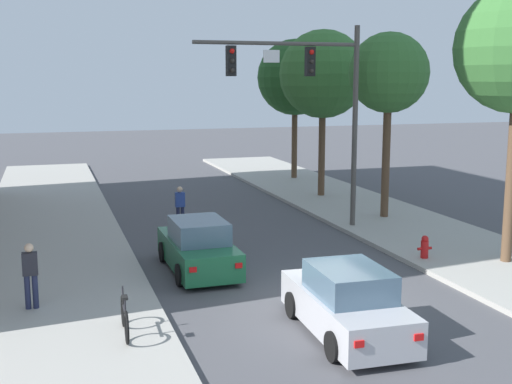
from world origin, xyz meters
The scene contains 12 objects.
ground_plane centered at (0.00, 0.00, 0.00)m, with size 120.00×120.00×0.00m, color #4C4C51.
sidewalk_left centered at (-6.50, 0.00, 0.07)m, with size 5.00×60.00×0.15m, color #A8A59E.
traffic_signal_mast centered at (2.84, 7.35, 5.33)m, with size 6.29×0.38×7.50m.
car_lead_green centered at (-2.34, 3.59, 0.72)m, with size 1.87×4.26×1.60m.
car_following_silver centered at (-0.28, -2.32, 0.72)m, with size 1.95×4.30×1.60m.
pedestrian_sidewalk_left_walker centered at (-7.04, 1.22, 1.06)m, with size 0.36×0.22×1.64m.
pedestrian_crossing_road centered at (-1.72, 9.45, 0.91)m, with size 0.36×0.22×1.64m.
bicycle_leaning centered at (-5.07, -1.19, 0.54)m, with size 0.14×1.77×0.98m.
fire_hydrant centered at (4.64, 2.34, 0.51)m, with size 0.48×0.24×0.72m.
street_tree_second centered at (6.55, 8.42, 5.91)m, with size 3.19×3.19×7.40m.
street_tree_third centered at (6.09, 13.85, 5.92)m, with size 4.15×4.15×7.87m.
street_tree_farthest centered at (6.93, 19.69, 5.79)m, with size 4.22×4.22×7.77m.
Camera 1 is at (-6.52, -15.13, 5.68)m, focal length 46.17 mm.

